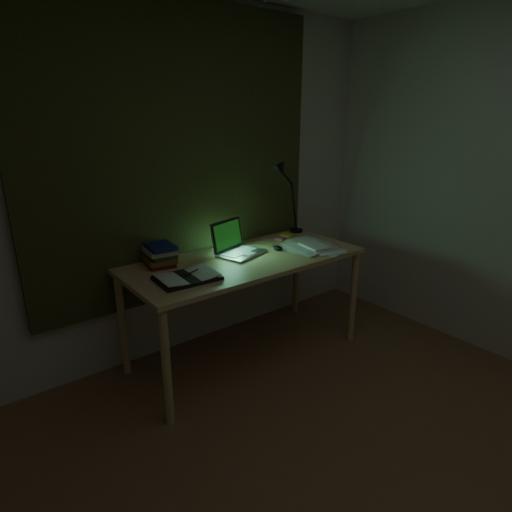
{
  "coord_description": "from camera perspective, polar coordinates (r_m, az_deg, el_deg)",
  "views": [
    {
      "loc": [
        -1.44,
        -0.74,
        1.74
      ],
      "look_at": [
        0.25,
        1.43,
        0.82
      ],
      "focal_mm": 30.0,
      "sensor_mm": 36.0,
      "label": 1
    }
  ],
  "objects": [
    {
      "name": "wall_back",
      "position": [
        3.14,
        -10.15,
        9.21
      ],
      "size": [
        3.5,
        0.0,
        2.5
      ],
      "primitive_type": "cube",
      "color": "silver",
      "rests_on": "ground"
    },
    {
      "name": "curtain",
      "position": [
        3.08,
        -10.0,
        12.8
      ],
      "size": [
        2.2,
        0.06,
        2.0
      ],
      "primitive_type": "cube",
      "color": "#2F3219",
      "rests_on": "wall_back"
    },
    {
      "name": "desk",
      "position": [
        3.15,
        -1.35,
        -6.93
      ],
      "size": [
        1.7,
        0.74,
        0.77
      ],
      "primitive_type": null,
      "color": "#DDA877",
      "rests_on": "floor"
    },
    {
      "name": "laptop",
      "position": [
        3.05,
        -1.93,
        2.34
      ],
      "size": [
        0.43,
        0.46,
        0.24
      ],
      "primitive_type": null,
      "rotation": [
        0.0,
        0.0,
        0.31
      ],
      "color": "#B4B4B9",
      "rests_on": "desk"
    },
    {
      "name": "open_textbook",
      "position": [
        2.65,
        -9.16,
        -2.79
      ],
      "size": [
        0.38,
        0.28,
        0.03
      ],
      "primitive_type": null,
      "rotation": [
        0.0,
        0.0,
        -0.06
      ],
      "color": "silver",
      "rests_on": "desk"
    },
    {
      "name": "book_stack",
      "position": [
        2.93,
        -12.72,
        0.23
      ],
      "size": [
        0.22,
        0.25,
        0.15
      ],
      "primitive_type": null,
      "rotation": [
        0.0,
        0.0,
        -0.16
      ],
      "color": "silver",
      "rests_on": "desk"
    },
    {
      "name": "loose_papers",
      "position": [
        3.24,
        6.93,
        1.18
      ],
      "size": [
        0.37,
        0.39,
        0.02
      ],
      "primitive_type": null,
      "rotation": [
        0.0,
        0.0,
        -0.05
      ],
      "color": "white",
      "rests_on": "desk"
    },
    {
      "name": "mouse",
      "position": [
        3.17,
        2.91,
        1.05
      ],
      "size": [
        0.07,
        0.1,
        0.03
      ],
      "primitive_type": "ellipsoid",
      "rotation": [
        0.0,
        0.0,
        -0.16
      ],
      "color": "black",
      "rests_on": "desk"
    },
    {
      "name": "sticky_yellow",
      "position": [
        3.55,
        4.07,
        2.77
      ],
      "size": [
        0.11,
        0.11,
        0.02
      ],
      "primitive_type": "cube",
      "rotation": [
        0.0,
        0.0,
        0.4
      ],
      "color": "#FFEF35",
      "rests_on": "desk"
    },
    {
      "name": "sticky_pink",
      "position": [
        3.46,
        3.35,
        2.35
      ],
      "size": [
        0.08,
        0.08,
        0.02
      ],
      "primitive_type": "cube",
      "rotation": [
        0.0,
        0.0,
        0.18
      ],
      "color": "#F45F7C",
      "rests_on": "desk"
    },
    {
      "name": "desk_lamp",
      "position": [
        3.63,
        5.53,
        7.75
      ],
      "size": [
        0.43,
        0.35,
        0.59
      ],
      "primitive_type": null,
      "rotation": [
        0.0,
        0.0,
        -0.11
      ],
      "color": "black",
      "rests_on": "desk"
    }
  ]
}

